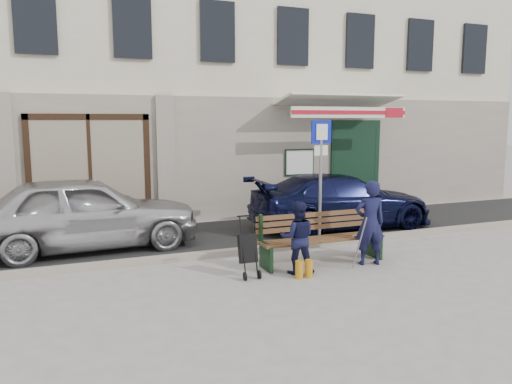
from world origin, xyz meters
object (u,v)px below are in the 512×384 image
car_navy (341,201)px  man (370,223)px  parking_sign (321,162)px  bench (320,239)px  stroller (248,250)px  woman (298,238)px  car_silver (85,213)px

car_navy → man: size_ratio=2.94×
parking_sign → bench: bearing=-123.4°
stroller → car_navy: bearing=39.9°
car_navy → woman: bearing=140.5°
parking_sign → man: (0.02, -1.80, -0.97)m
bench → parking_sign: bearing=61.2°
parking_sign → woman: parking_sign is taller
bench → car_silver: bearing=146.5°
parking_sign → stroller: 3.09m
woman → bench: bearing=-126.2°
woman → stroller: size_ratio=1.22×
car_silver → woman: size_ratio=3.59×
car_navy → stroller: bearing=131.0°
car_navy → car_silver: bearing=91.6°
car_silver → bench: bearing=-126.2°
bench → man: size_ratio=1.56×
car_navy → woman: car_navy is taller
car_navy → bench: bearing=144.4°
bench → stroller: stroller is taller
car_silver → car_navy: (5.89, -0.10, -0.11)m
car_navy → man: (-1.17, -2.90, 0.11)m
woman → parking_sign: bearing=-105.8°
parking_sign → stroller: parking_sign is taller
car_silver → man: man is taller
car_silver → parking_sign: (4.70, -1.20, 0.97)m
bench → man: 0.94m
car_silver → parking_sign: size_ratio=1.72×
parking_sign → stroller: size_ratio=2.54×
car_navy → woman: (-2.62, -2.90, -0.03)m
man → stroller: bearing=8.0°
car_silver → woman: 4.44m
car_silver → bench: (3.93, -2.60, -0.31)m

